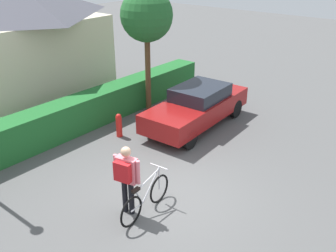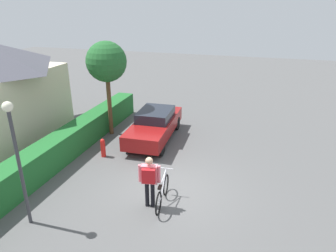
{
  "view_description": "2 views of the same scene",
  "coord_description": "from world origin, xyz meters",
  "px_view_note": "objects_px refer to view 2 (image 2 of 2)",
  "views": [
    {
      "loc": [
        -6.07,
        -4.93,
        5.64
      ],
      "look_at": [
        1.83,
        1.57,
        0.84
      ],
      "focal_mm": 40.25,
      "sensor_mm": 36.0,
      "label": 1
    },
    {
      "loc": [
        -8.83,
        -2.61,
        6.08
      ],
      "look_at": [
        2.64,
        0.91,
        1.28
      ],
      "focal_mm": 33.08,
      "sensor_mm": 36.0,
      "label": 2
    }
  ],
  "objects_px": {
    "person_rider": "(149,178)",
    "bicycle": "(162,193)",
    "parked_car_near": "(155,125)",
    "street_lamp": "(16,147)",
    "fire_hydrant": "(103,148)",
    "tree_kerbside": "(106,62)"
  },
  "relations": [
    {
      "from": "street_lamp",
      "to": "parked_car_near",
      "type": "bearing_deg",
      "value": -12.8
    },
    {
      "from": "parked_car_near",
      "to": "tree_kerbside",
      "type": "distance_m",
      "value": 3.61
    },
    {
      "from": "bicycle",
      "to": "person_rider",
      "type": "distance_m",
      "value": 0.79
    },
    {
      "from": "tree_kerbside",
      "to": "fire_hydrant",
      "type": "height_order",
      "value": "tree_kerbside"
    },
    {
      "from": "person_rider",
      "to": "bicycle",
      "type": "bearing_deg",
      "value": -50.69
    },
    {
      "from": "street_lamp",
      "to": "fire_hydrant",
      "type": "xyz_separation_m",
      "value": [
        4.45,
        -0.05,
        -2.06
      ]
    },
    {
      "from": "bicycle",
      "to": "person_rider",
      "type": "xyz_separation_m",
      "value": [
        -0.27,
        0.33,
        0.66
      ]
    },
    {
      "from": "bicycle",
      "to": "parked_car_near",
      "type": "bearing_deg",
      "value": 22.06
    },
    {
      "from": "street_lamp",
      "to": "fire_hydrant",
      "type": "relative_size",
      "value": 4.64
    },
    {
      "from": "street_lamp",
      "to": "fire_hydrant",
      "type": "distance_m",
      "value": 4.9
    },
    {
      "from": "tree_kerbside",
      "to": "person_rider",
      "type": "bearing_deg",
      "value": -142.3
    },
    {
      "from": "parked_car_near",
      "to": "fire_hydrant",
      "type": "xyz_separation_m",
      "value": [
        -2.33,
        1.49,
        -0.33
      ]
    },
    {
      "from": "person_rider",
      "to": "fire_hydrant",
      "type": "height_order",
      "value": "person_rider"
    },
    {
      "from": "parked_car_near",
      "to": "street_lamp",
      "type": "distance_m",
      "value": 7.16
    },
    {
      "from": "parked_car_near",
      "to": "street_lamp",
      "type": "xyz_separation_m",
      "value": [
        -6.78,
        1.54,
        1.73
      ]
    },
    {
      "from": "bicycle",
      "to": "tree_kerbside",
      "type": "height_order",
      "value": "tree_kerbside"
    },
    {
      "from": "person_rider",
      "to": "fire_hydrant",
      "type": "distance_m",
      "value": 4.14
    },
    {
      "from": "tree_kerbside",
      "to": "parked_car_near",
      "type": "bearing_deg",
      "value": -90.54
    },
    {
      "from": "bicycle",
      "to": "person_rider",
      "type": "relative_size",
      "value": 1.04
    },
    {
      "from": "street_lamp",
      "to": "tree_kerbside",
      "type": "distance_m",
      "value": 6.93
    },
    {
      "from": "tree_kerbside",
      "to": "fire_hydrant",
      "type": "relative_size",
      "value": 5.56
    },
    {
      "from": "parked_car_near",
      "to": "person_rider",
      "type": "distance_m",
      "value": 5.27
    }
  ]
}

